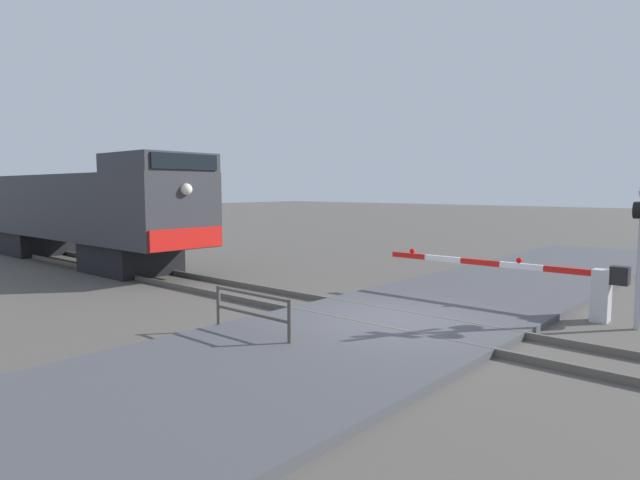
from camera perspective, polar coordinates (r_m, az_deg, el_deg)
The scene contains 7 objects.
ground_plane at distance 11.85m, azimuth 8.09°, elevation -8.90°, with size 160.00×160.00×0.00m, color #514C47.
rail_track_left at distance 11.25m, azimuth 6.07°, elevation -9.26°, with size 0.08×80.00×0.15m, color #59544C.
rail_track_right at distance 12.42m, azimuth 9.93°, elevation -7.90°, with size 0.08×80.00×0.15m, color #59544C.
road_surface at distance 11.83m, azimuth 8.10°, elevation -8.56°, with size 36.00×5.04×0.15m, color #47474C.
locomotive at distance 23.31m, azimuth -24.32°, elevation 2.91°, with size 2.75×15.33×4.04m.
crossing_gate at distance 13.57m, azimuth 24.47°, elevation -4.06°, with size 0.36×5.98×1.27m.
guard_railing at distance 10.53m, azimuth -7.26°, elevation -7.32°, with size 0.08×2.13×0.95m.
Camera 1 is at (-9.62, -6.26, 2.94)m, focal length 30.17 mm.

